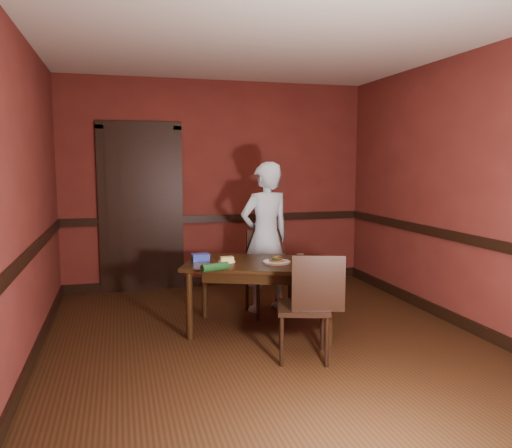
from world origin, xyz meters
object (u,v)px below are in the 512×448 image
chair_near (303,306)px  food_tub (200,257)px  chair_far (268,273)px  person (265,237)px  dining_table (262,296)px  sauce_jar (300,258)px  cheese_saucer (227,260)px  sandwich_plate (277,261)px

chair_near → food_tub: bearing=-36.7°
chair_far → person: bearing=83.6°
dining_table → food_tub: (-0.57, 0.20, 0.38)m
chair_far → person: person is taller
chair_near → sauce_jar: (0.21, 0.65, 0.27)m
cheese_saucer → person: bearing=44.7°
sandwich_plate → food_tub: size_ratio=1.50×
person → food_tub: bearing=14.5°
person → dining_table: bearing=56.7°
sauce_jar → food_tub: size_ratio=0.48×
chair_far → food_tub: size_ratio=5.12×
dining_table → sauce_jar: size_ratio=17.26×
sauce_jar → dining_table: bearing=160.3°
chair_near → food_tub: (-0.71, 0.97, 0.26)m
sandwich_plate → sauce_jar: sauce_jar is taller
dining_table → sandwich_plate: bearing=-15.8°
sandwich_plate → person: bearing=82.1°
food_tub → sandwich_plate: bearing=-25.4°
person → sandwich_plate: 0.74m
chair_far → sauce_jar: chair_far is taller
sandwich_plate → cheese_saucer: size_ratio=1.59×
dining_table → person: size_ratio=0.88×
food_tub → person: bearing=26.1°
sauce_jar → chair_far: bearing=101.8°
chair_near → cheese_saucer: (-0.47, 0.86, 0.25)m
sandwich_plate → cheese_saucer: bearing=158.6°
sauce_jar → food_tub: 0.97m
person → cheese_saucer: 0.78m
cheese_saucer → sauce_jar: bearing=-17.1°
chair_near → food_tub: 1.23m
sandwich_plate → dining_table: bearing=142.4°
chair_near → sandwich_plate: size_ratio=3.44×
sauce_jar → food_tub: sauce_jar is taller
chair_far → sauce_jar: (0.13, -0.63, 0.27)m
chair_far → cheese_saucer: size_ratio=5.43×
food_tub → dining_table: bearing=-21.8°
dining_table → chair_near: 0.79m
chair_far → cheese_saucer: chair_far is taller
chair_near → person: 1.45m
sauce_jar → person: bearing=99.6°
dining_table → cheese_saucer: bearing=-172.5°
chair_far → sauce_jar: 0.70m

